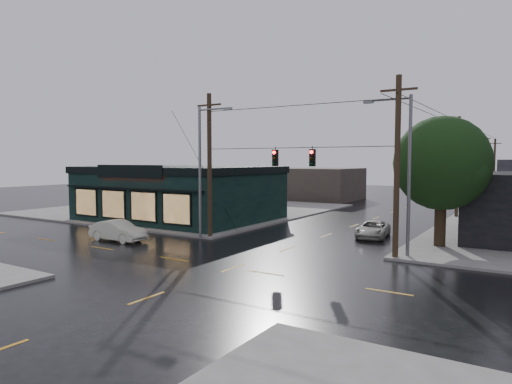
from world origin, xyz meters
The scene contains 15 objects.
ground_plane centered at (0.00, 0.00, 0.00)m, with size 160.00×160.00×0.00m, color black.
sidewalk_nw centered at (-20.00, 20.00, 0.07)m, with size 28.00×28.00×0.15m, color slate.
pizza_shop centered at (-15.00, 12.94, 2.56)m, with size 16.30×12.34×4.90m.
corner_tree centered at (7.98, 11.26, 5.31)m, with size 5.86×5.86×8.12m.
utility_pole_nw centered at (-6.50, 6.50, 0.00)m, with size 2.00×0.32×10.15m, color black, non-canonical shape.
utility_pole_ne centered at (6.50, 6.50, 0.00)m, with size 2.00×0.32×10.15m, color black, non-canonical shape.
utility_pole_far_a centered at (6.50, 28.00, 0.00)m, with size 2.00×0.32×9.65m, color black, non-canonical shape.
utility_pole_far_b centered at (6.50, 48.00, 0.00)m, with size 2.00×0.32×9.15m, color black, non-canonical shape.
utility_pole_far_c centered at (6.50, 68.00, 0.00)m, with size 2.00×0.32×9.15m, color black, non-canonical shape.
span_signal_assembly centered at (0.10, 6.50, 5.70)m, with size 13.00×0.48×1.23m.
streetlight_nw centered at (-6.80, 5.80, 0.00)m, with size 5.40×0.30×9.15m, color slate, non-canonical shape.
streetlight_ne centered at (7.00, 7.20, 0.00)m, with size 5.40×0.30×9.15m, color slate, non-canonical shape.
bg_building_west centered at (-14.00, 40.00, 2.20)m, with size 12.00×10.00×4.40m, color #3B302B.
sedan_cream centered at (-11.17, 2.30, 0.70)m, with size 1.49×4.27×1.41m, color beige.
suv_silver centered at (3.19, 12.92, 0.60)m, with size 1.99×4.31×1.20m, color #B0B0A3.
Camera 1 is at (13.22, -18.89, 5.53)m, focal length 32.00 mm.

